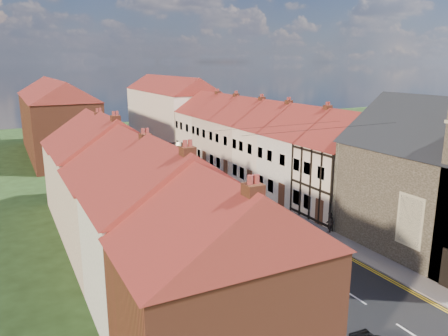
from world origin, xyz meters
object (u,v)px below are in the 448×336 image
(car_distant, at_px, (107,140))
(car_far, at_px, (133,157))
(pedestrian_left, at_px, (274,291))
(lamppost, at_px, (172,172))
(car_mid, at_px, (171,197))
(pedestrian_right, at_px, (329,222))

(car_distant, bearing_deg, car_far, -71.15)
(car_distant, height_order, pedestrian_left, pedestrian_left)
(lamppost, distance_m, car_distant, 35.13)
(pedestrian_left, bearing_deg, car_mid, 88.61)
(lamppost, xyz_separation_m, car_mid, (0.61, 1.92, -2.87))
(car_mid, height_order, pedestrian_left, pedestrian_left)
(car_far, bearing_deg, lamppost, -81.46)
(car_distant, bearing_deg, car_mid, -74.10)
(lamppost, relative_size, car_mid, 1.47)
(lamppost, height_order, pedestrian_right, lamppost)
(lamppost, height_order, car_mid, lamppost)
(car_far, bearing_deg, pedestrian_right, -63.14)
(car_distant, xyz_separation_m, pedestrian_right, (6.42, -45.14, 0.27))
(lamppost, relative_size, car_far, 1.31)
(lamppost, relative_size, car_distant, 1.34)
(pedestrian_right, bearing_deg, lamppost, -61.92)
(car_distant, bearing_deg, pedestrian_right, -63.06)
(car_far, height_order, car_distant, car_far)
(pedestrian_left, bearing_deg, pedestrian_right, 37.94)
(car_far, xyz_separation_m, car_distant, (0.00, 14.54, -0.04))
(car_distant, bearing_deg, pedestrian_left, -74.54)
(car_mid, xyz_separation_m, car_far, (1.70, 18.48, -0.01))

